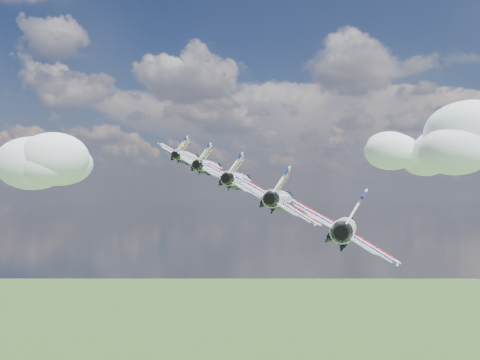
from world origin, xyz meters
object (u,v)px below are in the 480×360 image
at_px(jet_0, 189,157).
at_px(jet_3, 282,199).
at_px(jet_1, 211,167).
at_px(jet_2, 240,180).
at_px(jet_4, 346,227).

distance_m(jet_0, jet_3, 41.23).
height_order(jet_1, jet_2, jet_1).
xyz_separation_m(jet_0, jet_1, (9.55, -9.57, -2.45)).
height_order(jet_2, jet_4, jet_2).
bearing_deg(jet_0, jet_3, -55.64).
bearing_deg(jet_2, jet_0, 124.36).
xyz_separation_m(jet_3, jet_4, (9.55, -9.57, -2.45)).
height_order(jet_2, jet_3, jet_2).
distance_m(jet_1, jet_2, 13.74).
height_order(jet_0, jet_4, jet_0).
bearing_deg(jet_3, jet_0, 124.36).
distance_m(jet_3, jet_4, 13.74).
height_order(jet_0, jet_1, jet_0).
distance_m(jet_1, jet_3, 27.48).
relative_size(jet_2, jet_3, 1.00).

